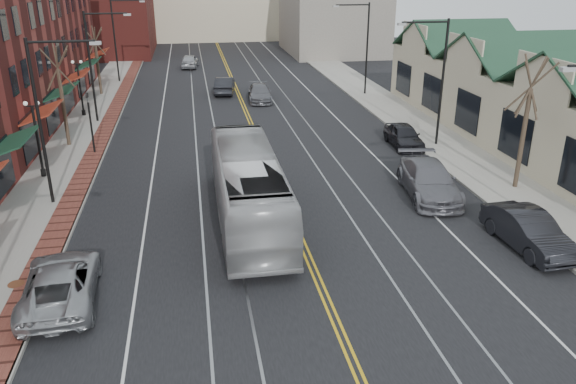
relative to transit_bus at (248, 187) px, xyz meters
name	(u,v)px	position (x,y,z in m)	size (l,w,h in m)	color
sidewalk_left	(59,176)	(-10.00, 7.57, -1.60)	(4.00, 120.00, 0.15)	gray
sidewalk_right	(456,154)	(14.00, 7.57, -1.60)	(4.00, 120.00, 0.15)	gray
building_right	(549,115)	(20.00, 7.57, 0.62)	(8.00, 36.00, 4.60)	beige
backdrop_mid	(213,9)	(2.00, 72.57, 2.82)	(22.00, 14.00, 9.00)	beige
backdrop_right	(332,10)	(17.00, 52.57, 3.82)	(12.00, 16.00, 11.00)	slate
streetlight_l_1	(47,106)	(-9.05, 3.57, 3.35)	(3.33, 0.25, 8.00)	black
streetlight_l_2	(96,56)	(-9.05, 19.57, 3.35)	(3.33, 0.25, 8.00)	black
streetlight_l_3	(119,32)	(-9.05, 35.57, 3.35)	(3.33, 0.25, 8.00)	black
streetlight_r_1	(437,70)	(13.05, 9.57, 3.35)	(3.33, 0.25, 8.00)	black
streetlight_r_2	(363,39)	(13.05, 25.57, 3.35)	(3.33, 0.25, 8.00)	black
lamppost_l_2	(38,141)	(-10.80, 7.57, 0.53)	(0.84, 0.28, 4.27)	black
lamppost_l_3	(80,89)	(-10.80, 21.57, 0.53)	(0.84, 0.28, 4.27)	black
tree_left_near	(62,94)	(-10.50, 13.57, 1.84)	(1.78, 1.37, 6.48)	#382B21
tree_left_far	(97,59)	(-10.50, 29.57, 1.60)	(1.66, 1.28, 6.02)	#382B21
tree_right_mid	(525,121)	(14.50, 1.57, 2.07)	(1.90, 1.46, 6.93)	#382B21
manhole_far	(16,284)	(-9.20, -4.43, -1.52)	(0.60, 0.60, 0.02)	#592D19
traffic_signal	(90,118)	(-8.60, 11.57, 0.67)	(0.18, 0.15, 3.80)	black
transit_bus	(248,187)	(0.00, 0.00, 0.00)	(2.82, 12.04, 3.35)	#B4B4B6
parked_suv	(61,283)	(-7.30, -5.65, -0.94)	(2.45, 5.32, 1.48)	#979A9E
parked_car_b	(528,231)	(11.30, -4.73, -0.88)	(1.69, 4.83, 1.59)	black
parked_car_c	(429,180)	(9.50, 1.47, -0.82)	(2.41, 5.94, 1.72)	slate
parked_car_d	(404,136)	(11.30, 9.81, -0.93)	(1.77, 4.40, 1.50)	black
distant_car_left	(225,85)	(0.79, 28.38, -0.90)	(1.63, 4.69, 1.54)	black
distant_car_right	(260,93)	(3.62, 24.74, -0.97)	(1.98, 4.86, 1.41)	slate
distant_car_far	(190,61)	(-2.28, 43.28, -0.90)	(1.83, 4.55, 1.55)	#9FA1A5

